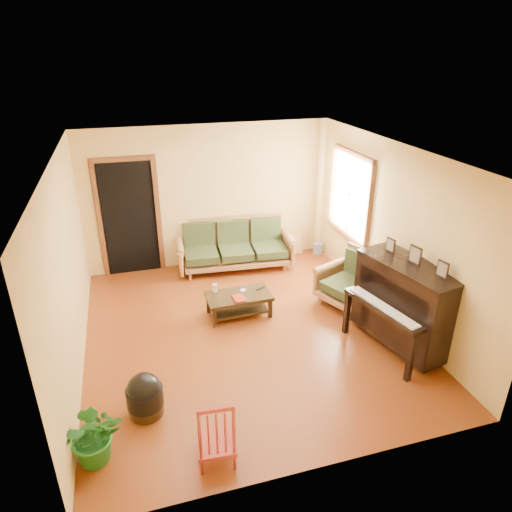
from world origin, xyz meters
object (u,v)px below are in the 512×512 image
object	(u,v)px
red_chair	(215,428)
ceramic_crock	(318,249)
piano	(405,306)
coffee_table	(239,305)
footstool	(145,399)
armchair	(349,280)
potted_plant	(94,434)
sofa	(235,246)

from	to	relation	value
red_chair	ceramic_crock	distance (m)	5.26
piano	ceramic_crock	xyz separation A→B (m)	(0.13, 3.14, -0.51)
coffee_table	footstool	xyz separation A→B (m)	(-1.53, -1.72, 0.02)
armchair	coffee_table	bearing A→B (deg)	150.77
armchair	potted_plant	distance (m)	4.30
armchair	piano	world-z (taller)	piano
red_chair	footstool	bearing A→B (deg)	131.83
sofa	potted_plant	world-z (taller)	sofa
piano	coffee_table	bearing A→B (deg)	131.96
sofa	footstool	bearing A→B (deg)	-114.75
sofa	potted_plant	bearing A→B (deg)	-117.21
sofa	ceramic_crock	distance (m)	1.77
sofa	ceramic_crock	size ratio (longest dim) A/B	9.08
armchair	piano	bearing A→B (deg)	-102.20
armchair	red_chair	bearing A→B (deg)	-160.62
piano	potted_plant	bearing A→B (deg)	179.30
coffee_table	piano	bearing A→B (deg)	-35.31
sofa	red_chair	world-z (taller)	sofa
footstool	red_chair	world-z (taller)	red_chair
piano	red_chair	xyz separation A→B (m)	(-2.85, -1.18, -0.22)
coffee_table	potted_plant	size ratio (longest dim) A/B	1.47
armchair	potted_plant	size ratio (longest dim) A/B	1.35
sofa	ceramic_crock	bearing A→B (deg)	9.28
coffee_table	potted_plant	xyz separation A→B (m)	(-2.04, -2.24, 0.15)
sofa	coffee_table	world-z (taller)	sofa
ceramic_crock	footstool	bearing A→B (deg)	-136.04
piano	armchair	bearing A→B (deg)	87.44
piano	potted_plant	distance (m)	4.10
coffee_table	armchair	bearing A→B (deg)	-6.86
piano	footstool	size ratio (longest dim) A/B	3.42
ceramic_crock	potted_plant	distance (m)	5.75
sofa	armchair	size ratio (longest dim) A/B	2.35
sofa	red_chair	bearing A→B (deg)	-101.96
potted_plant	ceramic_crock	bearing A→B (deg)	44.09
piano	potted_plant	xyz separation A→B (m)	(-4.00, -0.85, -0.29)
footstool	red_chair	xyz separation A→B (m)	(0.63, -0.84, 0.21)
coffee_table	piano	world-z (taller)	piano
armchair	piano	xyz separation A→B (m)	(0.21, -1.17, 0.18)
ceramic_crock	armchair	bearing A→B (deg)	-99.71
ceramic_crock	red_chair	bearing A→B (deg)	-124.53
coffee_table	ceramic_crock	size ratio (longest dim) A/B	4.22
sofa	piano	world-z (taller)	piano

